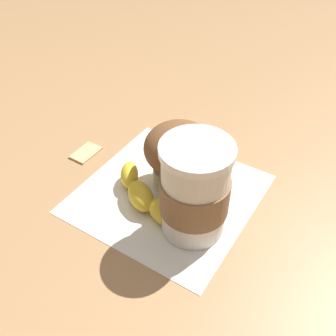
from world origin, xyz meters
TOP-DOWN VIEW (x-y plane):
  - ground_plane at (0.00, 0.00)m, footprint 3.00×3.00m
  - paper_napkin at (0.00, 0.00)m, footprint 0.26×0.26m
  - coffee_cup at (-0.06, 0.03)m, footprint 0.09×0.09m
  - muffin at (-0.00, -0.03)m, footprint 0.10×0.10m
  - banana at (-0.01, 0.04)m, footprint 0.19×0.08m
  - sugar_packet at (0.17, 0.00)m, footprint 0.03×0.05m

SIDE VIEW (x-z plane):
  - ground_plane at x=0.00m, z-range 0.00..0.00m
  - paper_napkin at x=0.00m, z-range 0.00..0.00m
  - sugar_packet at x=0.17m, z-range 0.00..0.01m
  - banana at x=-0.01m, z-range 0.00..0.04m
  - muffin at x=0.00m, z-range 0.01..0.11m
  - coffee_cup at x=-0.06m, z-range 0.00..0.14m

